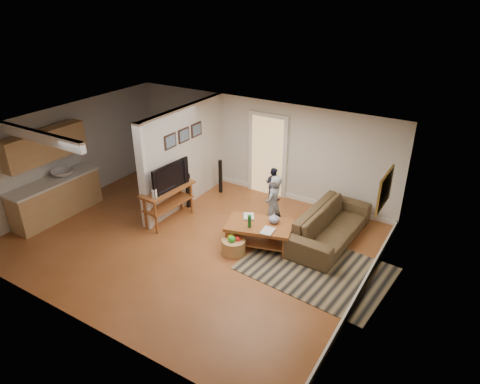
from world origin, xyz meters
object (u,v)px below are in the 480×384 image
object	(u,v)px
coffee_table	(260,229)
toy_basket	(234,246)
tv_console	(168,191)
speaker_left	(188,191)
speaker_right	(221,176)
child	(272,232)
toddler	(272,199)
sofa	(329,239)

from	to	relation	value
coffee_table	toy_basket	world-z (taller)	coffee_table
tv_console	speaker_left	distance (m)	0.88
speaker_right	toy_basket	bearing A→B (deg)	-75.12
coffee_table	toy_basket	xyz separation A→B (m)	(-0.33, -0.54, -0.24)
speaker_left	child	xyz separation A→B (m)	(2.38, -0.01, -0.46)
coffee_table	toddler	size ratio (longest dim) A/B	1.76
sofa	speaker_right	world-z (taller)	speaker_right
tv_console	child	world-z (taller)	tv_console
speaker_left	child	size ratio (longest dim) A/B	0.65
speaker_right	child	size ratio (longest dim) A/B	0.66
tv_console	toddler	xyz separation A→B (m)	(1.53, 2.31, -0.79)
speaker_left	speaker_right	xyz separation A→B (m)	(0.22, 1.12, 0.01)
sofa	toy_basket	bearing A→B (deg)	138.02
child	sofa	bearing A→B (deg)	105.64
toy_basket	tv_console	bearing A→B (deg)	170.11
toy_basket	speaker_right	bearing A→B (deg)	128.95
coffee_table	tv_console	distance (m)	2.37
speaker_left	toy_basket	xyz separation A→B (m)	(2.06, -1.16, -0.27)
speaker_left	speaker_right	world-z (taller)	speaker_right
coffee_table	speaker_left	distance (m)	2.47
speaker_right	toddler	world-z (taller)	speaker_right
tv_console	toddler	bearing A→B (deg)	60.80
tv_console	toy_basket	distance (m)	2.12
toy_basket	child	size ratio (longest dim) A/B	0.36
toddler	coffee_table	bearing A→B (deg)	110.89
coffee_table	tv_console	xyz separation A→B (m)	(-2.33, -0.19, 0.37)
sofa	tv_console	distance (m)	3.82
child	tv_console	bearing A→B (deg)	-73.47
sofa	speaker_right	distance (m)	3.49
sofa	speaker_left	xyz separation A→B (m)	(-3.60, -0.39, 0.46)
speaker_right	toddler	xyz separation A→B (m)	(1.38, 0.38, -0.46)
sofa	child	world-z (taller)	child
child	toddler	world-z (taller)	child
child	toddler	distance (m)	1.70
sofa	toddler	world-z (taller)	toddler
toy_basket	toddler	distance (m)	2.70
speaker_left	speaker_right	size ratio (longest dim) A/B	0.99
sofa	coffee_table	size ratio (longest dim) A/B	1.61
toddler	child	bearing A→B (deg)	117.60
tv_console	coffee_table	bearing A→B (deg)	9.03
speaker_right	child	bearing A→B (deg)	-51.78
speaker_left	toy_basket	world-z (taller)	speaker_left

